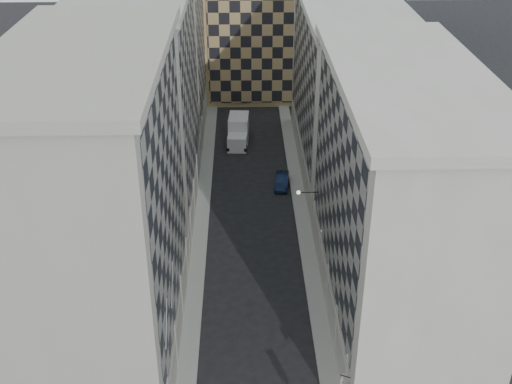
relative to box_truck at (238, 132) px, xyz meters
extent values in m
cube|color=gray|center=(-3.84, -18.61, -1.39)|extent=(1.50, 100.00, 0.15)
cube|color=gray|center=(6.66, -18.61, -1.39)|extent=(1.50, 100.00, 0.15)
cube|color=gray|center=(-9.59, -37.61, 10.03)|extent=(10.00, 22.00, 23.00)
cube|color=gray|center=(-4.71, -37.61, 11.53)|extent=(0.25, 19.36, 18.00)
cube|color=gray|center=(-4.79, -37.61, 0.13)|extent=(0.45, 21.12, 3.20)
cube|color=gray|center=(-9.59, -37.61, 21.88)|extent=(10.80, 22.80, 0.70)
cylinder|color=gray|center=(-4.94, -40.36, 0.73)|extent=(0.90, 0.90, 4.40)
cylinder|color=gray|center=(-4.94, -34.86, 0.73)|extent=(0.90, 0.90, 4.40)
cylinder|color=gray|center=(-4.94, -29.36, 0.73)|extent=(0.90, 0.90, 4.40)
cube|color=gray|center=(-9.59, -15.61, 9.53)|extent=(10.00, 22.00, 22.00)
cube|color=gray|center=(-4.71, -15.61, 11.03)|extent=(0.25, 19.36, 17.00)
cube|color=gray|center=(-4.79, -15.61, 0.13)|extent=(0.45, 21.12, 3.20)
cylinder|color=gray|center=(-4.94, -23.86, 0.73)|extent=(0.90, 0.90, 4.40)
cylinder|color=gray|center=(-4.94, -18.36, 0.73)|extent=(0.90, 0.90, 4.40)
cylinder|color=gray|center=(-4.94, -12.86, 0.73)|extent=(0.90, 0.90, 4.40)
cylinder|color=gray|center=(-4.94, -7.36, 0.73)|extent=(0.90, 0.90, 4.40)
cube|color=gray|center=(-9.59, 6.39, 9.03)|extent=(10.00, 22.00, 21.00)
cube|color=gray|center=(-4.71, 6.39, 10.53)|extent=(0.25, 19.36, 16.00)
cube|color=gray|center=(-4.79, 6.39, 0.13)|extent=(0.45, 21.12, 3.20)
cylinder|color=gray|center=(-4.94, -1.86, 0.73)|extent=(0.90, 0.90, 4.40)
cylinder|color=gray|center=(-4.94, 3.64, 0.73)|extent=(0.90, 0.90, 4.40)
cylinder|color=gray|center=(-4.94, 9.14, 0.73)|extent=(0.90, 0.90, 4.40)
cylinder|color=gray|center=(-4.94, 14.64, 0.73)|extent=(0.90, 0.90, 4.40)
cube|color=#A9A39B|center=(12.41, -33.61, 8.53)|extent=(10.00, 26.00, 20.00)
cube|color=gray|center=(7.53, -33.61, 10.03)|extent=(0.25, 22.88, 15.00)
cube|color=#A9A39B|center=(7.61, -33.61, 0.13)|extent=(0.45, 24.96, 3.20)
cube|color=#A9A39B|center=(12.41, -33.61, 18.88)|extent=(10.80, 26.80, 0.70)
cylinder|color=#A9A39B|center=(7.76, -44.01, 0.73)|extent=(0.90, 0.90, 4.40)
cylinder|color=#A9A39B|center=(7.76, -38.81, 0.73)|extent=(0.90, 0.90, 4.40)
cylinder|color=#A9A39B|center=(7.76, -33.61, 0.73)|extent=(0.90, 0.90, 4.40)
cylinder|color=#A9A39B|center=(7.76, -28.41, 0.73)|extent=(0.90, 0.90, 4.40)
cylinder|color=#A9A39B|center=(7.76, -23.21, 0.73)|extent=(0.90, 0.90, 4.40)
cube|color=#A9A39B|center=(12.41, -6.61, 8.03)|extent=(10.00, 28.00, 19.00)
cube|color=gray|center=(7.53, -6.61, 9.53)|extent=(0.25, 24.64, 14.00)
cube|color=#A9A39B|center=(7.61, -6.61, 0.13)|extent=(0.45, 26.88, 3.20)
cube|color=#A9A39B|center=(12.41, -6.61, 17.88)|extent=(10.80, 28.80, 0.70)
cube|color=tan|center=(3.41, 19.39, 7.53)|extent=(16.00, 14.00, 18.00)
cube|color=tan|center=(3.41, 12.29, 7.53)|extent=(15.20, 0.25, 16.50)
cylinder|color=gray|center=(-4.49, -44.61, 6.53)|extent=(0.10, 2.33, 2.33)
cylinder|color=gray|center=(-4.49, -40.61, 6.53)|extent=(0.10, 2.33, 2.33)
cylinder|color=black|center=(6.51, -24.61, 4.73)|extent=(1.80, 0.08, 0.08)
sphere|color=#FFE5B2|center=(5.61, -24.61, 4.73)|extent=(0.36, 0.36, 0.36)
cube|color=silver|center=(-0.14, -2.05, -0.49)|extent=(2.57, 2.77, 1.96)
cube|color=silver|center=(0.05, 0.77, 0.22)|extent=(2.76, 4.08, 3.38)
cylinder|color=black|center=(-1.28, -2.85, -0.98)|extent=(0.39, 1.00, 0.98)
cylinder|color=black|center=(0.89, -2.99, -0.98)|extent=(0.39, 1.00, 0.98)
cylinder|color=black|center=(-0.95, 2.15, -0.98)|extent=(0.39, 1.00, 0.98)
cylinder|color=black|center=(1.23, 2.00, -0.98)|extent=(0.39, 1.00, 0.98)
imported|color=#101B3C|center=(4.91, -12.00, -0.78)|extent=(1.96, 4.34, 1.38)
cylinder|color=black|center=(7.01, -45.61, 2.68)|extent=(0.67, 0.35, 0.06)
cube|color=tan|center=(6.81, -45.61, 2.33)|extent=(0.31, 0.58, 0.62)
camera|label=1|loc=(0.42, -76.09, 33.58)|focal=45.00mm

